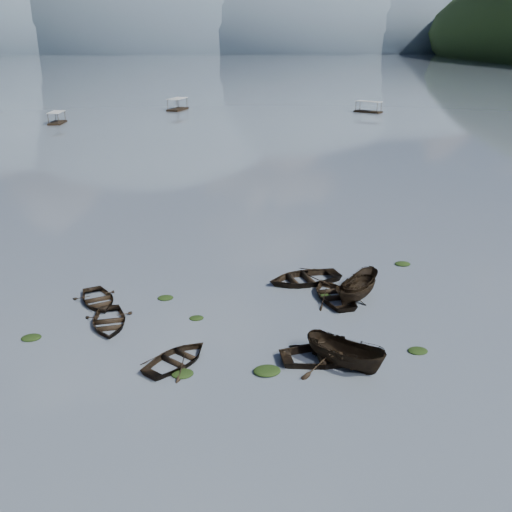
{
  "coord_description": "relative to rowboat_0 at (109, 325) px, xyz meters",
  "views": [
    {
      "loc": [
        -4.34,
        -22.95,
        15.36
      ],
      "look_at": [
        0.0,
        12.0,
        2.0
      ],
      "focal_mm": 40.0,
      "sensor_mm": 36.0,
      "label": 1
    }
  ],
  "objects": [
    {
      "name": "haze_mtn_b",
      "position": [
        -50.86,
        892.87,
        0.0
      ],
      "size": [
        520.0,
        520.0,
        340.0
      ],
      "primitive_type": "ellipsoid",
      "color": "#475666",
      "rests_on": "ground"
    },
    {
      "name": "weed_clump_3",
      "position": [
        13.29,
        2.22,
        0.0
      ],
      "size": [
        0.87,
        0.74,
        0.19
      ],
      "primitive_type": "ellipsoid",
      "color": "black",
      "rests_on": "ground"
    },
    {
      "name": "rowboat_0",
      "position": [
        0.0,
        0.0,
        0.0
      ],
      "size": [
        3.32,
        4.33,
        0.83
      ],
      "primitive_type": "imported",
      "rotation": [
        0.0,
        0.0,
        0.12
      ],
      "color": "black",
      "rests_on": "ground"
    },
    {
      "name": "haze_mtn_c",
      "position": [
        149.14,
        892.87,
        0.0
      ],
      "size": [
        520.0,
        520.0,
        260.0
      ],
      "primitive_type": "ellipsoid",
      "color": "#475666",
      "rests_on": "ground"
    },
    {
      "name": "haze_mtn_d",
      "position": [
        329.14,
        892.87,
        0.0
      ],
      "size": [
        520.0,
        520.0,
        220.0
      ],
      "primitive_type": "ellipsoid",
      "color": "#475666",
      "rests_on": "ground"
    },
    {
      "name": "rowboat_4",
      "position": [
        11.5,
        -5.31,
        0.0
      ],
      "size": [
        4.75,
        3.41,
        0.98
      ],
      "primitive_type": "imported",
      "rotation": [
        0.0,
        0.0,
        1.58
      ],
      "color": "black",
      "rests_on": "ground"
    },
    {
      "name": "pontoon_right",
      "position": [
        46.45,
        98.48,
        0.0
      ],
      "size": [
        6.16,
        6.12,
        2.35
      ],
      "primitive_type": null,
      "rotation": [
        0.0,
        0.0,
        0.79
      ],
      "color": "black",
      "rests_on": "ground"
    },
    {
      "name": "pontoon_centre",
      "position": [
        3.45,
        108.21,
        0.0
      ],
      "size": [
        5.3,
        7.36,
        2.6
      ],
      "primitive_type": null,
      "rotation": [
        0.0,
        0.0,
        -0.41
      ],
      "color": "black",
      "rests_on": "ground"
    },
    {
      "name": "weed_clump_5",
      "position": [
        -4.06,
        -1.09,
        0.0
      ],
      "size": [
        1.09,
        0.88,
        0.23
      ],
      "primitive_type": "ellipsoid",
      "color": "black",
      "rests_on": "ground"
    },
    {
      "name": "rowboat_3",
      "position": [
        13.79,
        1.97,
        0.0
      ],
      "size": [
        3.78,
        4.86,
        0.92
      ],
      "primitive_type": "imported",
      "rotation": [
        0.0,
        0.0,
        3.28
      ],
      "color": "black",
      "rests_on": "ground"
    },
    {
      "name": "weed_clump_7",
      "position": [
        20.22,
        7.02,
        0.0
      ],
      "size": [
        1.15,
        0.92,
        0.25
      ],
      "primitive_type": "ellipsoid",
      "color": "black",
      "rests_on": "ground"
    },
    {
      "name": "rowboat_1",
      "position": [
        3.94,
        -4.61,
        0.0
      ],
      "size": [
        4.77,
        4.75,
        0.81
      ],
      "primitive_type": "imported",
      "rotation": [
        0.0,
        0.0,
        2.35
      ],
      "color": "black",
      "rests_on": "ground"
    },
    {
      "name": "rowboat_2",
      "position": [
        12.29,
        -5.95,
        0.0
      ],
      "size": [
        4.29,
        4.28,
        1.7
      ],
      "primitive_type": "imported",
      "rotation": [
        0.0,
        0.0,
        0.79
      ],
      "color": "black",
      "rests_on": "ground"
    },
    {
      "name": "weed_clump_2",
      "position": [
        8.33,
        -6.06,
        0.0
      ],
      "size": [
        1.37,
        1.1,
        0.3
      ],
      "primitive_type": "ellipsoid",
      "color": "black",
      "rests_on": "ground"
    },
    {
      "name": "weed_clump_0",
      "position": [
        4.18,
        -5.77,
        0.0
      ],
      "size": [
        1.11,
        0.91,
        0.24
      ],
      "primitive_type": "ellipsoid",
      "color": "black",
      "rests_on": "ground"
    },
    {
      "name": "rowboat_8",
      "position": [
        15.51,
        2.47,
        0.0
      ],
      "size": [
        3.82,
        3.88,
        1.53
      ],
      "primitive_type": "imported",
      "rotation": [
        0.0,
        0.0,
        2.37
      ],
      "color": "black",
      "rests_on": "ground"
    },
    {
      "name": "rowboat_6",
      "position": [
        -1.02,
        3.12,
        0.0
      ],
      "size": [
        3.96,
        4.64,
        0.81
      ],
      "primitive_type": "imported",
      "rotation": [
        0.0,
        0.0,
        0.35
      ],
      "color": "black",
      "rests_on": "ground"
    },
    {
      "name": "weed_clump_4",
      "position": [
        16.5,
        -5.06,
        0.0
      ],
      "size": [
        1.06,
        0.84,
        0.22
      ],
      "primitive_type": "ellipsoid",
      "color": "black",
      "rests_on": "ground"
    },
    {
      "name": "rowboat_7",
      "position": [
        12.4,
        4.72,
        0.0
      ],
      "size": [
        5.65,
        4.54,
        1.04
      ],
      "primitive_type": "imported",
      "rotation": [
        0.0,
        0.0,
        4.92
      ],
      "color": "black",
      "rests_on": "ground"
    },
    {
      "name": "ground_plane",
      "position": [
        9.14,
        -7.13,
        0.0
      ],
      "size": [
        2400.0,
        2400.0,
        0.0
      ],
      "primitive_type": "plane",
      "color": "slate"
    },
    {
      "name": "pontoon_left",
      "position": [
        -19.98,
        87.96,
        0.0
      ],
      "size": [
        2.79,
        5.85,
        2.18
      ],
      "primitive_type": null,
      "rotation": [
        0.0,
        0.0,
        -0.07
      ],
      "color": "black",
      "rests_on": "ground"
    },
    {
      "name": "weed_clump_6",
      "position": [
        3.14,
        3.26,
        0.0
      ],
      "size": [
        1.0,
        0.83,
        0.21
      ],
      "primitive_type": "ellipsoid",
      "color": "black",
      "rests_on": "ground"
    },
    {
      "name": "weed_clump_1",
      "position": [
        5.02,
        0.2,
        0.0
      ],
      "size": [
        0.86,
        0.69,
        0.19
      ],
      "primitive_type": "ellipsoid",
      "color": "black",
      "rests_on": "ground"
    },
    {
      "name": "haze_mtn_a",
      "position": [
        -250.86,
        892.87,
        0.0
      ],
      "size": [
        520.0,
        520.0,
        280.0
      ],
      "primitive_type": "ellipsoid",
      "color": "#475666",
      "rests_on": "ground"
    },
    {
      "name": "rowboat_5",
      "position": [
        15.06,
        1.54,
        0.0
      ],
      "size": [
        3.86,
        3.69,
        1.5
      ],
      "primitive_type": "imported",
      "rotation": [
        0.0,
        0.0,
        -0.83
      ],
      "color": "black",
      "rests_on": "ground"
    }
  ]
}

